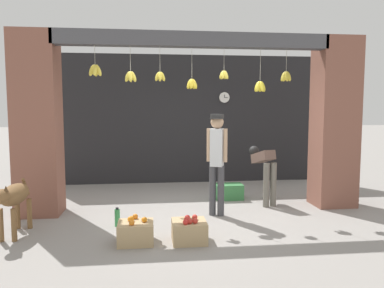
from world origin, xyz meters
The scene contains 13 objects.
ground_plane centered at (0.00, 0.00, 0.00)m, with size 60.00×60.00×0.00m, color gray.
shop_back_wall centered at (0.00, 2.75, 1.50)m, with size 6.43×0.12×3.00m, color #232326.
shop_pillar_left centered at (-2.57, 0.30, 1.50)m, with size 0.70×0.60×3.00m, color brown.
shop_pillar_right centered at (2.57, 0.30, 1.50)m, with size 0.70×0.60×3.00m, color brown.
storefront_awning centered at (0.01, 0.12, 2.82)m, with size 4.53×0.31×0.97m.
dog centered at (-2.62, -0.78, 0.54)m, with size 0.33×1.03×0.78m.
shopkeeper centered at (0.35, -0.12, 0.99)m, with size 0.32×0.30×1.67m.
worker_stooping centered at (1.36, 0.53, 0.69)m, with size 0.34×0.79×1.04m.
fruit_crate_oranges centered at (-0.94, -1.26, 0.15)m, with size 0.46×0.40×0.35m.
fruit_crate_apples centered at (-0.23, -1.28, 0.15)m, with size 0.45×0.43×0.35m.
produce_box_green centered at (0.79, 0.95, 0.15)m, with size 0.52×0.34×0.29m, color #387A42.
water_bottle centered at (-1.23, -0.52, 0.13)m, with size 0.08×0.08×0.29m.
wall_clock centered at (1.03, 2.67, 2.02)m, with size 0.26×0.03×0.26m.
Camera 1 is at (-0.75, -6.08, 1.77)m, focal length 35.00 mm.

